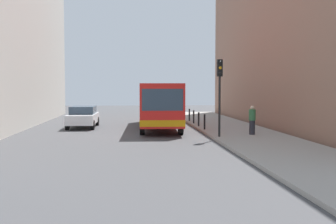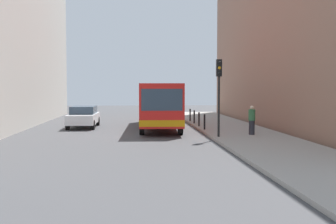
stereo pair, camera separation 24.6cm
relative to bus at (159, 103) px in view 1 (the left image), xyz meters
name	(u,v)px [view 1 (the left image)]	position (x,y,z in m)	size (l,w,h in m)	color
ground_plane	(151,135)	(-0.81, -4.03, -1.73)	(80.00, 80.00, 0.00)	#424244
sidewalk	(241,133)	(4.59, -4.03, -1.65)	(4.40, 40.00, 0.15)	#9E9991
building_right	(312,30)	(10.69, -0.03, 5.08)	(7.00, 32.00, 13.60)	#936B56
bus	(159,103)	(0.00, 0.00, 0.00)	(2.96, 11.11, 3.00)	red
car_beside_bus	(83,116)	(-5.24, 0.79, -0.94)	(1.93, 4.43, 1.48)	silver
traffic_light	(220,83)	(2.74, -6.49, 1.28)	(0.28, 0.33, 4.10)	black
bollard_near	(205,122)	(2.64, -2.68, -1.10)	(0.11, 0.11, 0.95)	black
bollard_mid	(199,119)	(2.64, -0.46, -1.10)	(0.11, 0.11, 0.95)	black
bollard_far	(194,117)	(2.64, 1.76, -1.10)	(0.11, 0.11, 0.95)	black
bollard_farthest	(189,115)	(2.64, 3.98, -1.10)	(0.11, 0.11, 0.95)	black
pedestrian_near_signal	(252,120)	(4.77, -5.68, -0.77)	(0.38, 0.38, 1.62)	#26262D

